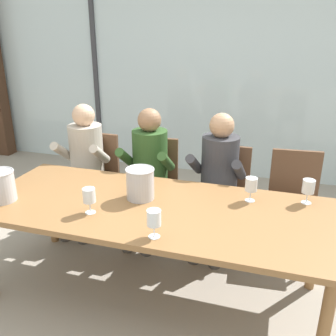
% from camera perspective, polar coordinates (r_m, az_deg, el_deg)
% --- Properties ---
extents(ground, '(14.00, 14.00, 0.00)m').
position_cam_1_polar(ground, '(3.73, 2.98, -9.13)').
color(ground, '#9E9384').
extents(window_glass_panel, '(7.64, 0.03, 2.60)m').
position_cam_1_polar(window_glass_panel, '(4.80, 8.08, 13.99)').
color(window_glass_panel, silver).
rests_on(window_glass_panel, ground).
extents(window_mullion_left, '(0.06, 0.06, 2.60)m').
position_cam_1_polar(window_mullion_left, '(5.33, -11.12, 14.50)').
color(window_mullion_left, '#38383D').
rests_on(window_mullion_left, ground).
extents(hillside_vineyard, '(13.64, 2.40, 1.77)m').
position_cam_1_polar(hillside_vineyard, '(7.86, 11.74, 13.40)').
color(hillside_vineyard, '#568942').
rests_on(hillside_vineyard, ground).
extents(dining_table, '(2.44, 0.99, 0.72)m').
position_cam_1_polar(dining_table, '(2.57, -2.32, -7.14)').
color(dining_table, olive).
rests_on(dining_table, ground).
extents(chair_near_curtain, '(0.45, 0.45, 0.89)m').
position_cam_1_polar(chair_near_curtain, '(3.74, -11.22, -0.54)').
color(chair_near_curtain, brown).
rests_on(chair_near_curtain, ground).
extents(chair_left_of_center, '(0.48, 0.48, 0.89)m').
position_cam_1_polar(chair_left_of_center, '(3.51, -2.13, -1.59)').
color(chair_left_of_center, brown).
rests_on(chair_left_of_center, ground).
extents(chair_center, '(0.45, 0.45, 0.89)m').
position_cam_1_polar(chair_center, '(3.33, 8.68, -3.10)').
color(chair_center, brown).
rests_on(chair_center, ground).
extents(chair_right_of_center, '(0.48, 0.48, 0.89)m').
position_cam_1_polar(chair_right_of_center, '(3.35, 18.98, -3.95)').
color(chair_right_of_center, brown).
rests_on(chair_right_of_center, ground).
extents(person_beige_jumper, '(0.48, 0.63, 1.21)m').
position_cam_1_polar(person_beige_jumper, '(3.58, -12.97, 1.29)').
color(person_beige_jumper, '#B7AD9E').
rests_on(person_beige_jumper, ground).
extents(person_olive_shirt, '(0.47, 0.62, 1.21)m').
position_cam_1_polar(person_olive_shirt, '(3.31, -3.20, 0.21)').
color(person_olive_shirt, '#2D5123').
rests_on(person_olive_shirt, ground).
extents(person_charcoal_jacket, '(0.48, 0.63, 1.21)m').
position_cam_1_polar(person_charcoal_jacket, '(3.16, 7.63, -0.99)').
color(person_charcoal_jacket, '#38383D').
rests_on(person_charcoal_jacket, ground).
extents(ice_bucket_primary, '(0.20, 0.20, 0.22)m').
position_cam_1_polar(ice_bucket_primary, '(2.82, -24.53, -2.48)').
color(ice_bucket_primary, '#B7B7BC').
rests_on(ice_bucket_primary, dining_table).
extents(ice_bucket_secondary, '(0.21, 0.21, 0.23)m').
position_cam_1_polar(ice_bucket_secondary, '(2.61, -4.33, -2.35)').
color(ice_bucket_secondary, '#B7B7BC').
rests_on(ice_bucket_secondary, dining_table).
extents(wine_glass_by_left_taster, '(0.08, 0.08, 0.17)m').
position_cam_1_polar(wine_glass_by_left_taster, '(2.13, -2.19, -7.81)').
color(wine_glass_by_left_taster, silver).
rests_on(wine_glass_by_left_taster, dining_table).
extents(wine_glass_near_bucket, '(0.08, 0.08, 0.17)m').
position_cam_1_polar(wine_glass_near_bucket, '(2.62, 12.77, -2.66)').
color(wine_glass_near_bucket, silver).
rests_on(wine_glass_near_bucket, dining_table).
extents(wine_glass_center_pour, '(0.08, 0.08, 0.17)m').
position_cam_1_polar(wine_glass_center_pour, '(2.45, -12.12, -4.34)').
color(wine_glass_center_pour, silver).
rests_on(wine_glass_center_pour, dining_table).
extents(wine_glass_by_right_taster, '(0.08, 0.08, 0.17)m').
position_cam_1_polar(wine_glass_by_right_taster, '(2.71, 20.94, -2.84)').
color(wine_glass_by_right_taster, silver).
rests_on(wine_glass_by_right_taster, dining_table).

